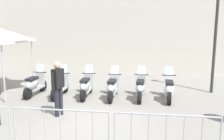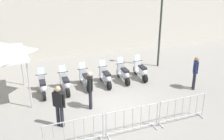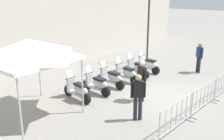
{
  "view_description": "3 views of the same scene",
  "coord_description": "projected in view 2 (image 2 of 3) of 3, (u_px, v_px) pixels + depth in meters",
  "views": [
    {
      "loc": [
        1.35,
        -6.7,
        2.76
      ],
      "look_at": [
        0.68,
        2.0,
        1.21
      ],
      "focal_mm": 38.59,
      "sensor_mm": 36.0,
      "label": 1
    },
    {
      "loc": [
        -4.26,
        -9.1,
        5.77
      ],
      "look_at": [
        0.73,
        1.67,
        1.1
      ],
      "focal_mm": 41.33,
      "sensor_mm": 36.0,
      "label": 2
    },
    {
      "loc": [
        -9.7,
        -5.03,
        4.47
      ],
      "look_at": [
        -0.54,
        2.31,
        0.93
      ],
      "focal_mm": 41.53,
      "sensor_mm": 36.0,
      "label": 3
    }
  ],
  "objects": [
    {
      "name": "officer_mid_plaza",
      "position": [
        90.0,
        88.0,
        11.11
      ],
      "size": [
        0.35,
        0.51,
        1.73
      ],
      "color": "#23232D",
      "rests_on": "ground"
    },
    {
      "name": "street_lamp",
      "position": [
        161.0,
        20.0,
        15.34
      ],
      "size": [
        0.36,
        0.36,
        4.74
      ],
      "color": "#2D332D",
      "rests_on": "ground"
    },
    {
      "name": "motorcycle_5",
      "position": [
        141.0,
        71.0,
        14.36
      ],
      "size": [
        0.59,
        1.72,
        1.24
      ],
      "color": "black",
      "rests_on": "ground"
    },
    {
      "name": "barrier_segment_0",
      "position": [
        74.0,
        133.0,
        8.8
      ],
      "size": [
        2.12,
        0.55,
        1.07
      ],
      "color": "#B2B5B7",
      "rests_on": "ground"
    },
    {
      "name": "barrier_segment_1",
      "position": [
        133.0,
        120.0,
        9.56
      ],
      "size": [
        2.12,
        0.55,
        1.07
      ],
      "color": "#B2B5B7",
      "rests_on": "ground"
    },
    {
      "name": "motorcycle_0",
      "position": [
        43.0,
        87.0,
        12.47
      ],
      "size": [
        0.59,
        1.72,
        1.24
      ],
      "color": "black",
      "rests_on": "ground"
    },
    {
      "name": "barrier_segment_2",
      "position": [
        182.0,
        109.0,
        10.31
      ],
      "size": [
        2.12,
        0.55,
        1.07
      ],
      "color": "#B2B5B7",
      "rests_on": "ground"
    },
    {
      "name": "motorcycle_3",
      "position": [
        106.0,
        77.0,
        13.53
      ],
      "size": [
        0.56,
        1.73,
        1.24
      ],
      "color": "black",
      "rests_on": "ground"
    },
    {
      "name": "officer_near_row_end",
      "position": [
        59.0,
        104.0,
        9.78
      ],
      "size": [
        0.42,
        0.42,
        1.73
      ],
      "color": "#23232D",
      "rests_on": "ground"
    },
    {
      "name": "ground_plane",
      "position": [
        113.0,
        108.0,
        11.46
      ],
      "size": [
        120.0,
        120.0,
        0.0
      ],
      "primitive_type": "plane",
      "color": "gray"
    },
    {
      "name": "motorcycle_2",
      "position": [
        86.0,
        80.0,
        13.22
      ],
      "size": [
        0.56,
        1.72,
        1.24
      ],
      "color": "black",
      "rests_on": "ground"
    },
    {
      "name": "motorcycle_1",
      "position": [
        65.0,
        84.0,
        12.77
      ],
      "size": [
        0.56,
        1.73,
        1.24
      ],
      "color": "black",
      "rests_on": "ground"
    },
    {
      "name": "motorcycle_4",
      "position": [
        124.0,
        74.0,
        13.98
      ],
      "size": [
        0.57,
        1.73,
        1.24
      ],
      "color": "black",
      "rests_on": "ground"
    },
    {
      "name": "officer_by_barriers",
      "position": [
        195.0,
        71.0,
        12.94
      ],
      "size": [
        0.39,
        0.45,
        1.73
      ],
      "color": "#23232D",
      "rests_on": "ground"
    }
  ]
}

